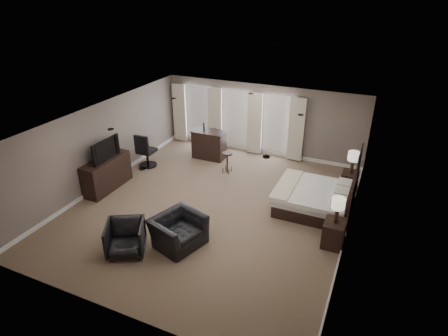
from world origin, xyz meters
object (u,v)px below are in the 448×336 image
at_px(desk_chair, 147,150).
at_px(lamp_far, 353,162).
at_px(armchair_near, 178,226).
at_px(armchair_far, 125,237).
at_px(dresser, 107,174).
at_px(bar_stool_right, 227,163).
at_px(nightstand_near, 334,233).
at_px(nightstand_far, 349,182).
at_px(bed, 311,188).
at_px(bar_stool_left, 213,140).
at_px(bar_counter, 209,145).
at_px(lamp_near, 337,210).
at_px(tv, 104,157).

bearing_deg(desk_chair, lamp_far, -171.83).
relative_size(armchair_near, armchair_far, 1.33).
xyz_separation_m(dresser, bar_stool_right, (2.98, 2.50, -0.13)).
height_order(lamp_far, bar_stool_right, lamp_far).
distance_m(lamp_far, dresser, 7.50).
height_order(nightstand_near, armchair_near, armchair_near).
xyz_separation_m(nightstand_far, armchair_near, (-3.47, -4.41, 0.19)).
bearing_deg(lamp_far, bed, -121.54).
relative_size(dresser, bar_stool_left, 2.04).
bearing_deg(armchair_far, bar_stool_right, 55.27).
xyz_separation_m(bed, armchair_far, (-3.56, -3.73, -0.20)).
relative_size(bar_stool_left, desk_chair, 0.69).
xyz_separation_m(nightstand_far, bar_counter, (-5.02, 0.48, 0.20)).
bearing_deg(lamp_far, desk_chair, -171.34).
bearing_deg(armchair_far, bed, 17.70).
bearing_deg(armchair_near, desk_chair, 61.66).
bearing_deg(nightstand_near, bar_stool_left, 142.15).
bearing_deg(lamp_near, bed, 121.54).
height_order(tv, bar_stool_right, tv).
distance_m(lamp_far, armchair_near, 5.63).
bearing_deg(desk_chair, armchair_far, 117.87).
xyz_separation_m(armchair_near, bar_stool_right, (-0.46, 4.05, -0.15)).
bearing_deg(lamp_near, lamp_far, 90.00).
distance_m(armchair_near, armchair_far, 1.25).
relative_size(lamp_near, armchair_far, 0.75).
bearing_deg(bar_stool_right, armchair_near, -83.46).
bearing_deg(bar_counter, nightstand_far, -5.42).
xyz_separation_m(dresser, armchair_near, (3.45, -1.55, 0.01)).
relative_size(nightstand_near, dresser, 0.39).
distance_m(dresser, tv, 0.57).
height_order(nightstand_near, nightstand_far, nightstand_near).
xyz_separation_m(nightstand_far, dresser, (-6.92, -2.86, 0.18)).
relative_size(tv, bar_stool_left, 1.36).
bearing_deg(armchair_near, bed, -23.10).
height_order(nightstand_near, tv, tv).
height_order(lamp_near, bar_stool_left, lamp_near).
bearing_deg(bed, bar_stool_right, 160.28).
height_order(dresser, armchair_near, armchair_near).
bearing_deg(bar_stool_left, dresser, -113.54).
relative_size(bed, lamp_far, 2.96).
distance_m(bed, lamp_far, 1.73).
bearing_deg(armchair_far, nightstand_far, 20.69).
height_order(nightstand_near, desk_chair, desk_chair).
xyz_separation_m(nightstand_near, bar_counter, (-5.02, 3.38, 0.19)).
height_order(bar_stool_left, desk_chair, desk_chair).
bearing_deg(desk_chair, lamp_near, 163.83).
relative_size(tv, armchair_near, 0.97).
bearing_deg(armchair_near, tv, 83.83).
bearing_deg(dresser, armchair_near, -24.22).
bearing_deg(bar_counter, armchair_near, -72.41).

